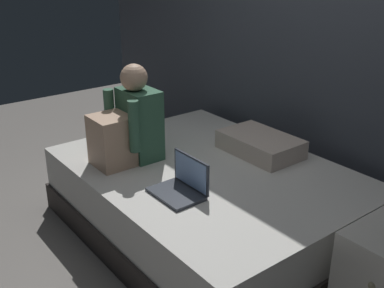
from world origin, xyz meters
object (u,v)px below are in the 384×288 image
Objects in this scene: bed at (207,200)px; person_sitting at (128,125)px; pillow at (260,144)px; laptop at (182,185)px.

person_sitting is (-0.43, -0.34, 0.50)m from bed.
bed is 3.57× the size of pillow.
laptop reaches higher than pillow.
person_sitting is 0.93m from pillow.
bed is at bearing 38.13° from person_sitting.
person_sitting is at bearing 179.48° from laptop.
person_sitting reaches higher than laptop.
laptop is (0.18, -0.34, 0.30)m from bed.
person_sitting is 2.05× the size of laptop.
bed is 3.05× the size of person_sitting.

